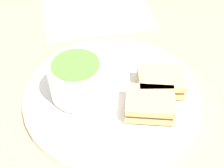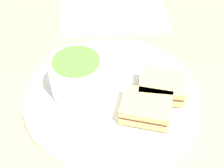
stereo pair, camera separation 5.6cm
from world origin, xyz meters
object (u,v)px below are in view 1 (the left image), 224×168
(soup_bowl, at_px, (77,79))
(sandwich_half_near, at_px, (150,104))
(sandwich_half_far, at_px, (161,82))
(spoon, at_px, (78,67))

(soup_bowl, distance_m, sandwich_half_near, 0.13)
(sandwich_half_near, relative_size, sandwich_half_far, 1.00)
(spoon, bearing_deg, soup_bowl, 67.40)
(spoon, bearing_deg, sandwich_half_far, 133.55)
(soup_bowl, xyz_separation_m, sandwich_half_far, (0.08, 0.13, -0.02))
(sandwich_half_near, height_order, sandwich_half_far, same)
(spoon, bearing_deg, sandwich_half_near, 113.10)
(soup_bowl, bearing_deg, sandwich_half_far, 58.31)
(soup_bowl, bearing_deg, sandwich_half_near, 35.21)
(soup_bowl, height_order, spoon, soup_bowl)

